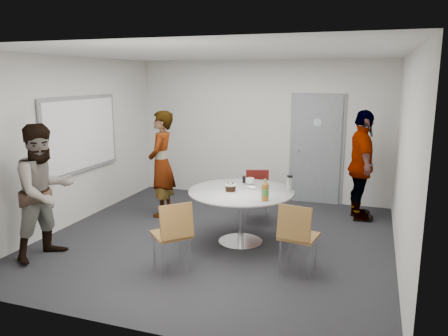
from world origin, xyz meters
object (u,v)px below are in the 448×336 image
at_px(door, 317,150).
at_px(chair_near_right, 297,232).
at_px(whiteboard, 81,134).
at_px(person_main, 162,164).
at_px(person_left, 45,192).
at_px(person_right, 362,166).
at_px(chair_near_left, 174,230).
at_px(table, 242,198).
at_px(chair_far, 257,190).

xyz_separation_m(door, chair_near_right, (0.21, -3.26, -0.48)).
distance_m(whiteboard, person_main, 1.40).
relative_size(person_left, person_right, 0.97).
relative_size(chair_near_left, chair_near_right, 1.01).
relative_size(whiteboard, chair_near_right, 2.11).
relative_size(table, person_left, 0.84).
relative_size(whiteboard, person_main, 1.04).
distance_m(person_left, person_right, 4.92).
height_order(chair_near_left, person_right, person_right).
distance_m(whiteboard, chair_near_right, 4.00).
bearing_deg(table, chair_near_left, -112.71).
height_order(chair_near_left, person_left, person_left).
bearing_deg(chair_far, chair_near_left, 61.60).
relative_size(chair_near_left, chair_far, 1.07).
bearing_deg(chair_near_right, chair_near_left, -154.13).
height_order(chair_far, person_right, person_right).
xyz_separation_m(table, person_left, (-2.32, -1.31, 0.22)).
relative_size(chair_near_right, chair_far, 1.06).
bearing_deg(chair_far, whiteboard, 0.23).
xyz_separation_m(person_main, person_right, (3.26, 0.89, 0.02)).
bearing_deg(table, chair_far, 93.49).
bearing_deg(person_main, door, 113.69).
bearing_deg(chair_near_right, person_right, 83.92).
distance_m(chair_near_left, person_left, 1.85).
relative_size(door, chair_near_right, 2.36).
bearing_deg(person_right, chair_near_right, 153.03).
distance_m(chair_near_left, person_right, 3.60).
relative_size(whiteboard, table, 1.26).
distance_m(whiteboard, person_left, 1.70).
height_order(table, person_main, person_main).
bearing_deg(chair_far, person_right, -177.42).
relative_size(chair_near_right, person_main, 0.49).
distance_m(door, person_left, 4.87).
distance_m(chair_near_right, chair_far, 2.12).
relative_size(door, person_left, 1.18).
distance_m(whiteboard, chair_near_left, 2.88).
height_order(chair_near_right, person_left, person_left).
bearing_deg(chair_near_right, person_left, -161.98).
xyz_separation_m(door, person_right, (0.85, -0.79, -0.10)).
bearing_deg(chair_near_left, person_left, 137.61).
distance_m(chair_far, person_right, 1.78).
relative_size(chair_near_right, person_left, 0.50).
xyz_separation_m(chair_near_right, person_main, (-2.62, 1.58, 0.36)).
distance_m(chair_near_right, person_left, 3.31).
relative_size(person_main, person_right, 0.98).
relative_size(table, chair_far, 1.78).
bearing_deg(person_left, table, -45.56).
height_order(door, person_left, door).
xyz_separation_m(door, chair_near_left, (-1.22, -3.71, -0.47)).
bearing_deg(door, chair_far, -119.34).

